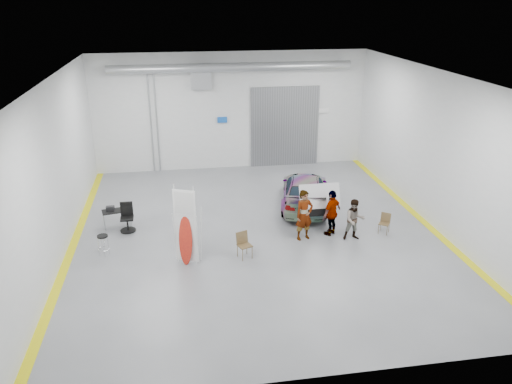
{
  "coord_description": "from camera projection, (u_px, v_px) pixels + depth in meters",
  "views": [
    {
      "loc": [
        -2.81,
        -17.16,
        8.61
      ],
      "look_at": [
        0.05,
        0.47,
        1.5
      ],
      "focal_mm": 35.0,
      "sensor_mm": 36.0,
      "label": 1
    }
  ],
  "objects": [
    {
      "name": "trunk_lid",
      "position": [
        319.0,
        193.0,
        19.37
      ],
      "size": [
        1.61,
        0.98,
        0.04
      ],
      "primitive_type": "cube",
      "color": "silver",
      "rests_on": "sedan_car"
    },
    {
      "name": "office_chair",
      "position": [
        127.0,
        219.0,
        19.32
      ],
      "size": [
        0.6,
        0.6,
        1.13
      ],
      "rotation": [
        0.0,
        0.0,
        0.01
      ],
      "color": "black",
      "rests_on": "ground"
    },
    {
      "name": "person_b",
      "position": [
        355.0,
        220.0,
        18.53
      ],
      "size": [
        0.82,
        0.65,
        1.6
      ],
      "primitive_type": "imported",
      "rotation": [
        0.0,
        0.0,
        -0.06
      ],
      "color": "#466A80",
      "rests_on": "ground"
    },
    {
      "name": "folding_chair_near",
      "position": [
        245.0,
        250.0,
        17.4
      ],
      "size": [
        0.56,
        0.6,
        0.93
      ],
      "rotation": [
        0.0,
        0.0,
        0.37
      ],
      "color": "brown",
      "rests_on": "ground"
    },
    {
      "name": "sedan_car",
      "position": [
        305.0,
        190.0,
        21.58
      ],
      "size": [
        3.07,
        5.09,
        1.38
      ],
      "primitive_type": "imported",
      "rotation": [
        0.0,
        0.0,
        2.89
      ],
      "color": "silver",
      "rests_on": "ground"
    },
    {
      "name": "work_table",
      "position": [
        115.0,
        210.0,
        19.61
      ],
      "size": [
        1.18,
        0.75,
        0.89
      ],
      "rotation": [
        0.0,
        0.0,
        0.2
      ],
      "color": "#919499",
      "rests_on": "ground"
    },
    {
      "name": "room_shell",
      "position": [
        254.0,
        116.0,
        19.91
      ],
      "size": [
        14.02,
        16.18,
        6.01
      ],
      "color": "silver",
      "rests_on": "ground"
    },
    {
      "name": "surfboard_display",
      "position": [
        188.0,
        233.0,
        16.68
      ],
      "size": [
        0.76,
        0.44,
        2.87
      ],
      "rotation": [
        0.0,
        0.0,
        -0.4
      ],
      "color": "white",
      "rests_on": "ground"
    },
    {
      "name": "shop_stool",
      "position": [
        104.0,
        245.0,
        17.53
      ],
      "size": [
        0.39,
        0.39,
        0.77
      ],
      "rotation": [
        0.0,
        0.0,
        -0.36
      ],
      "color": "black",
      "rests_on": "ground"
    },
    {
      "name": "person_a",
      "position": [
        304.0,
        215.0,
        18.5
      ],
      "size": [
        0.81,
        0.65,
        1.95
      ],
      "primitive_type": "imported",
      "rotation": [
        0.0,
        0.0,
        0.28
      ],
      "color": "olive",
      "rests_on": "ground"
    },
    {
      "name": "folding_chair_far",
      "position": [
        384.0,
        227.0,
        19.21
      ],
      "size": [
        0.51,
        0.57,
        0.79
      ],
      "rotation": [
        0.0,
        0.0,
        -0.64
      ],
      "color": "brown",
      "rests_on": "ground"
    },
    {
      "name": "ground",
      "position": [
        257.0,
        232.0,
        19.34
      ],
      "size": [
        16.0,
        16.0,
        0.0
      ],
      "primitive_type": "plane",
      "color": "slate",
      "rests_on": "ground"
    },
    {
      "name": "person_c",
      "position": [
        332.0,
        213.0,
        18.87
      ],
      "size": [
        1.08,
        1.01,
        1.81
      ],
      "primitive_type": "imported",
      "rotation": [
        0.0,
        0.0,
        3.85
      ],
      "color": "brown",
      "rests_on": "ground"
    }
  ]
}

